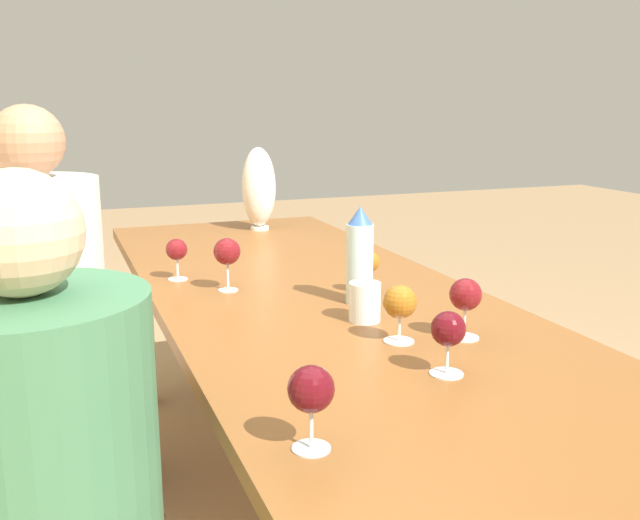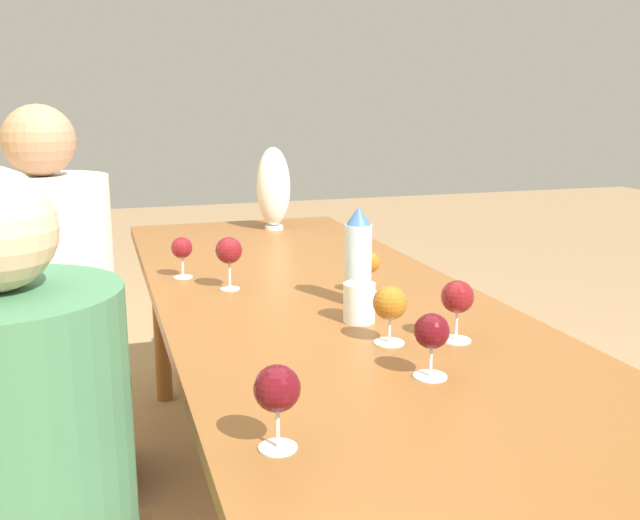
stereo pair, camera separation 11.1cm
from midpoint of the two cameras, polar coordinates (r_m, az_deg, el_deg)
The scene contains 14 objects.
dining_table at distance 2.02m, azimuth 1.44°, elevation -4.67°, with size 2.53×0.89×0.76m.
water_bottle at distance 1.88m, azimuth 4.76°, elevation 0.21°, with size 0.07×0.07×0.26m.
water_tumbler at distance 1.74m, azimuth 4.99°, elevation -3.43°, with size 0.08×0.08×0.10m.
vase at distance 2.96m, azimuth -2.66°, elevation 5.83°, with size 0.14×0.14×0.34m.
wine_glass_0 at distance 1.59m, azimuth 7.62°, elevation -3.54°, with size 0.08×0.08×0.13m.
wine_glass_1 at distance 1.11m, azimuth -0.53°, elevation -10.41°, with size 0.07×0.07×0.14m.
wine_glass_2 at distance 2.02m, azimuth -5.74°, elevation 0.68°, with size 0.08×0.08×0.15m.
wine_glass_3 at distance 2.18m, azimuth -9.57°, elevation 0.86°, with size 0.06×0.06×0.13m.
wine_glass_4 at distance 1.41m, azimuth 11.18°, elevation -5.78°, with size 0.07×0.07×0.13m.
wine_glass_5 at distance 1.98m, azimuth 5.57°, elevation -0.36°, with size 0.07×0.07×0.12m.
wine_glass_6 at distance 1.63m, azimuth 12.88°, elevation -3.04°, with size 0.07×0.07×0.14m.
chair_far at distance 2.46m, azimuth -20.87°, elevation -6.69°, with size 0.44×0.44×0.96m.
person_near at distance 1.33m, azimuth -19.79°, elevation -17.90°, with size 0.38×0.38×1.20m.
person_far at distance 2.41m, azimuth -19.03°, elevation -2.83°, with size 0.39×0.39×1.28m.
Camera 2 is at (-1.84, 0.58, 1.30)m, focal length 40.00 mm.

